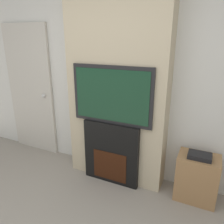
{
  "coord_description": "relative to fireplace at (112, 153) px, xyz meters",
  "views": [
    {
      "loc": [
        1.06,
        -0.55,
        1.8
      ],
      "look_at": [
        0.0,
        1.71,
        0.96
      ],
      "focal_mm": 35.0,
      "sensor_mm": 36.0,
      "label": 1
    }
  ],
  "objects": [
    {
      "name": "media_stand",
      "position": [
        1.03,
        0.1,
        -0.12
      ],
      "size": [
        0.45,
        0.32,
        0.6
      ],
      "color": "#997047",
      "rests_on": "ground_plane"
    },
    {
      "name": "fireplace",
      "position": [
        0.0,
        0.0,
        0.0
      ],
      "size": [
        0.73,
        0.15,
        0.82
      ],
      "color": "black",
      "rests_on": "ground_plane"
    },
    {
      "name": "television",
      "position": [
        0.0,
        -0.0,
        0.76
      ],
      "size": [
        1.01,
        0.07,
        0.7
      ],
      "color": "black",
      "rests_on": "fireplace"
    },
    {
      "name": "wall_back",
      "position": [
        0.0,
        0.32,
        0.94
      ],
      "size": [
        6.0,
        0.06,
        2.7
      ],
      "color": "silver",
      "rests_on": "ground_plane"
    },
    {
      "name": "entry_door",
      "position": [
        -1.56,
        0.27,
        0.6
      ],
      "size": [
        0.85,
        0.09,
        2.01
      ],
      "color": "#BCB7AD",
      "rests_on": "ground_plane"
    },
    {
      "name": "chimney_breast",
      "position": [
        0.0,
        0.15,
        0.94
      ],
      "size": [
        1.26,
        0.29,
        2.7
      ],
      "color": "#BCAD8E",
      "rests_on": "ground_plane"
    }
  ]
}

